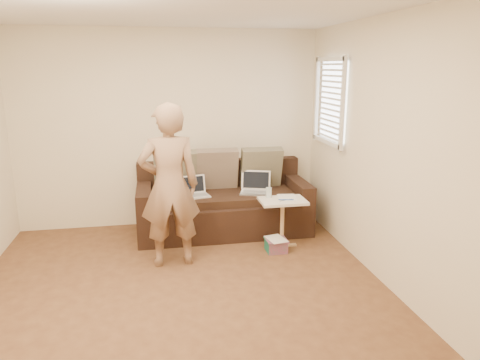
{
  "coord_description": "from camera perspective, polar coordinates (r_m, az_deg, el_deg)",
  "views": [
    {
      "loc": [
        -0.18,
        -3.73,
        2.11
      ],
      "look_at": [
        0.8,
        1.4,
        0.78
      ],
      "focal_mm": 33.3,
      "sensor_mm": 36.0,
      "label": 1
    }
  ],
  "objects": [
    {
      "name": "floor",
      "position": [
        4.29,
        -7.27,
        -15.31
      ],
      "size": [
        4.5,
        4.5,
        0.0
      ],
      "primitive_type": "plane",
      "color": "#51311E",
      "rests_on": "ground"
    },
    {
      "name": "ceiling",
      "position": [
        3.76,
        -8.59,
        21.64
      ],
      "size": [
        4.5,
        4.5,
        0.0
      ],
      "primitive_type": "plane",
      "rotation": [
        3.14,
        0.0,
        0.0
      ],
      "color": "white",
      "rests_on": "wall_back"
    },
    {
      "name": "wall_back",
      "position": [
        6.03,
        -9.07,
        6.4
      ],
      "size": [
        4.0,
        0.0,
        4.0
      ],
      "primitive_type": "plane",
      "rotation": [
        1.57,
        0.0,
        0.0
      ],
      "color": "beige",
      "rests_on": "ground"
    },
    {
      "name": "wall_front",
      "position": [
        1.69,
        -3.5,
        -14.25
      ],
      "size": [
        4.0,
        0.0,
        4.0
      ],
      "primitive_type": "plane",
      "rotation": [
        -1.57,
        0.0,
        0.0
      ],
      "color": "beige",
      "rests_on": "ground"
    },
    {
      "name": "wall_right",
      "position": [
        4.39,
        19.18,
        2.88
      ],
      "size": [
        0.0,
        4.5,
        4.5
      ],
      "primitive_type": "plane",
      "rotation": [
        1.57,
        0.0,
        -1.57
      ],
      "color": "beige",
      "rests_on": "ground"
    },
    {
      "name": "window_blinds",
      "position": [
        5.66,
        11.49,
        9.86
      ],
      "size": [
        0.12,
        0.88,
        1.08
      ],
      "primitive_type": null,
      "color": "white",
      "rests_on": "wall_right"
    },
    {
      "name": "sofa",
      "position": [
        5.81,
        -2.14,
        -2.56
      ],
      "size": [
        2.2,
        0.95,
        0.85
      ],
      "primitive_type": null,
      "color": "black",
      "rests_on": "ground"
    },
    {
      "name": "pillow_left",
      "position": [
        5.87,
        -8.29,
        1.14
      ],
      "size": [
        0.55,
        0.29,
        0.57
      ],
      "primitive_type": null,
      "rotation": [
        0.28,
        0.0,
        0.0
      ],
      "color": "brown",
      "rests_on": "sofa"
    },
    {
      "name": "pillow_mid",
      "position": [
        5.92,
        -2.97,
        1.39
      ],
      "size": [
        0.55,
        0.27,
        0.57
      ],
      "primitive_type": null,
      "rotation": [
        0.24,
        0.0,
        0.0
      ],
      "color": "#6D594E",
      "rests_on": "sofa"
    },
    {
      "name": "pillow_right",
      "position": [
        6.01,
        2.73,
        1.59
      ],
      "size": [
        0.55,
        0.28,
        0.57
      ],
      "primitive_type": null,
      "rotation": [
        0.26,
        0.0,
        0.0
      ],
      "color": "brown",
      "rests_on": "sofa"
    },
    {
      "name": "laptop_silver",
      "position": [
        5.77,
        1.97,
        -1.72
      ],
      "size": [
        0.45,
        0.39,
        0.26
      ],
      "primitive_type": null,
      "rotation": [
        0.0,
        0.0,
        -0.32
      ],
      "color": "#B7BABC",
      "rests_on": "sofa"
    },
    {
      "name": "laptop_white",
      "position": [
        5.65,
        -5.75,
        -2.13
      ],
      "size": [
        0.39,
        0.32,
        0.25
      ],
      "primitive_type": null,
      "rotation": [
        0.0,
        0.0,
        0.21
      ],
      "color": "white",
      "rests_on": "sofa"
    },
    {
      "name": "person",
      "position": [
        4.77,
        -9.03,
        -0.75
      ],
      "size": [
        0.68,
        0.49,
        1.77
      ],
      "primitive_type": "imported",
      "rotation": [
        0.0,
        0.0,
        3.22
      ],
      "color": "#8F6A4E",
      "rests_on": "ground"
    },
    {
      "name": "side_table",
      "position": [
        5.36,
        5.42,
        -5.55
      ],
      "size": [
        0.54,
        0.38,
        0.59
      ],
      "primitive_type": null,
      "color": "silver",
      "rests_on": "ground"
    },
    {
      "name": "drinking_glass",
      "position": [
        5.32,
        3.71,
        -1.61
      ],
      "size": [
        0.07,
        0.07,
        0.12
      ],
      "primitive_type": null,
      "color": "silver",
      "rests_on": "side_table"
    },
    {
      "name": "scissors",
      "position": [
        5.23,
        5.92,
        -2.54
      ],
      "size": [
        0.2,
        0.15,
        0.02
      ],
      "primitive_type": null,
      "rotation": [
        0.0,
        0.0,
        -0.33
      ],
      "color": "silver",
      "rests_on": "side_table"
    },
    {
      "name": "paper_on_table",
      "position": [
        5.34,
        6.07,
        -2.25
      ],
      "size": [
        0.25,
        0.33,
        0.0
      ],
      "primitive_type": null,
      "rotation": [
        0.0,
        0.0,
        -0.14
      ],
      "color": "white",
      "rests_on": "side_table"
    },
    {
      "name": "striped_box",
      "position": [
        5.3,
        4.64,
        -8.29
      ],
      "size": [
        0.25,
        0.25,
        0.16
      ],
      "primitive_type": null,
      "color": "#D31F66",
      "rests_on": "ground"
    }
  ]
}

